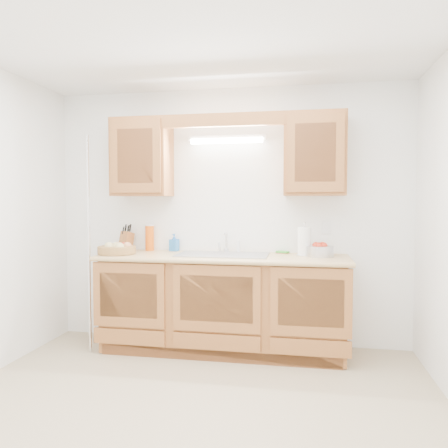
% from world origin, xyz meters
% --- Properties ---
extents(room, '(3.52, 3.50, 2.50)m').
position_xyz_m(room, '(0.00, 0.00, 1.25)').
color(room, tan).
rests_on(room, ground).
extents(base_cabinets, '(2.20, 0.60, 0.86)m').
position_xyz_m(base_cabinets, '(0.00, 1.20, 0.44)').
color(base_cabinets, '#A86331').
rests_on(base_cabinets, ground).
extents(countertop, '(2.30, 0.63, 0.04)m').
position_xyz_m(countertop, '(0.00, 1.19, 0.88)').
color(countertop, tan).
rests_on(countertop, base_cabinets).
extents(upper_cabinet_left, '(0.55, 0.33, 0.75)m').
position_xyz_m(upper_cabinet_left, '(-0.83, 1.33, 1.83)').
color(upper_cabinet_left, '#A86331').
rests_on(upper_cabinet_left, room).
extents(upper_cabinet_right, '(0.55, 0.33, 0.75)m').
position_xyz_m(upper_cabinet_right, '(0.83, 1.33, 1.83)').
color(upper_cabinet_right, '#A86331').
rests_on(upper_cabinet_right, room).
extents(valance, '(2.20, 0.05, 0.12)m').
position_xyz_m(valance, '(0.00, 1.19, 2.14)').
color(valance, '#A86331').
rests_on(valance, room).
extents(fluorescent_fixture, '(0.76, 0.08, 0.08)m').
position_xyz_m(fluorescent_fixture, '(0.00, 1.42, 2.00)').
color(fluorescent_fixture, white).
rests_on(fluorescent_fixture, room).
extents(sink, '(0.84, 0.46, 0.36)m').
position_xyz_m(sink, '(0.00, 1.21, 0.83)').
color(sink, '#9E9EA3').
rests_on(sink, countertop).
extents(wire_shelf_pole, '(0.03, 0.03, 2.00)m').
position_xyz_m(wire_shelf_pole, '(-1.20, 0.94, 1.00)').
color(wire_shelf_pole, silver).
rests_on(wire_shelf_pole, ground).
extents(outlet_plate, '(0.08, 0.01, 0.12)m').
position_xyz_m(outlet_plate, '(0.95, 1.49, 1.15)').
color(outlet_plate, white).
rests_on(outlet_plate, room).
extents(fruit_basket, '(0.38, 0.38, 0.11)m').
position_xyz_m(fruit_basket, '(-1.00, 1.11, 0.95)').
color(fruit_basket, '#AA8044').
rests_on(fruit_basket, countertop).
extents(knife_block, '(0.14, 0.18, 0.28)m').
position_xyz_m(knife_block, '(-1.03, 1.40, 1.00)').
color(knife_block, '#A86331').
rests_on(knife_block, countertop).
extents(orange_canister, '(0.09, 0.09, 0.26)m').
position_xyz_m(orange_canister, '(-0.80, 1.44, 1.03)').
color(orange_canister, '#EE5D0D').
rests_on(orange_canister, countertop).
extents(soap_bottle, '(0.09, 0.10, 0.17)m').
position_xyz_m(soap_bottle, '(-0.54, 1.44, 0.99)').
color(soap_bottle, blue).
rests_on(soap_bottle, countertop).
extents(sponge, '(0.13, 0.11, 0.02)m').
position_xyz_m(sponge, '(0.54, 1.44, 0.91)').
color(sponge, '#CC333F').
rests_on(sponge, countertop).
extents(paper_towel, '(0.15, 0.15, 0.31)m').
position_xyz_m(paper_towel, '(0.74, 1.28, 1.03)').
color(paper_towel, silver).
rests_on(paper_towel, countertop).
extents(apple_bowl, '(0.29, 0.29, 0.13)m').
position_xyz_m(apple_bowl, '(0.88, 1.26, 0.96)').
color(apple_bowl, silver).
rests_on(apple_bowl, countertop).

